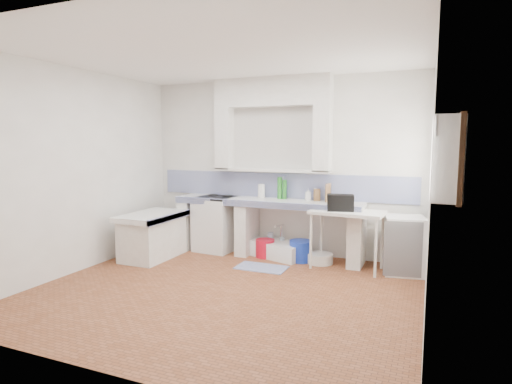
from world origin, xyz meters
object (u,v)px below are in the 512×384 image
at_px(sink, 278,250).
at_px(side_table, 347,240).
at_px(stove, 216,224).
at_px(fridge, 404,245).

distance_m(sink, side_table, 1.17).
bearing_deg(stove, sink, 4.80).
relative_size(stove, fridge, 1.10).
relative_size(stove, side_table, 0.87).
bearing_deg(fridge, stove, 167.85).
bearing_deg(sink, stove, -162.06).
bearing_deg(side_table, fridge, 11.21).
distance_m(sink, fridge, 1.91).
xyz_separation_m(sink, side_table, (1.11, -0.21, 0.31)).
xyz_separation_m(side_table, fridge, (0.77, 0.09, -0.02)).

